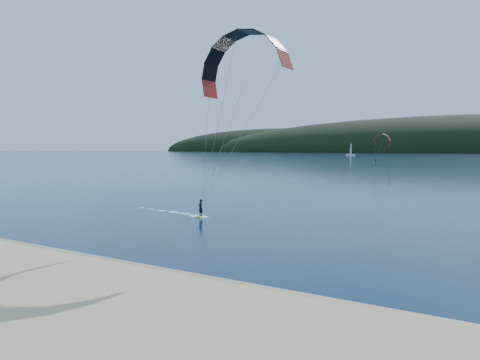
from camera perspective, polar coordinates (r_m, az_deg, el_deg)
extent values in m
plane|color=#071533|center=(24.66, -22.92, -12.69)|extent=(1800.00, 1800.00, 0.00)
cube|color=#978558|center=(27.41, -15.16, -10.71)|extent=(220.00, 2.50, 0.10)
ellipsoid|color=black|center=(737.02, 25.83, 3.16)|extent=(840.00, 280.00, 110.00)
ellipsoid|color=black|center=(888.51, 4.49, 3.65)|extent=(520.00, 220.00, 90.00)
cube|color=#C4E41A|center=(45.85, -5.03, -4.62)|extent=(0.59, 1.43, 0.08)
imported|color=black|center=(45.72, -5.04, -3.51)|extent=(0.48, 0.67, 1.72)
cylinder|color=gray|center=(40.97, -2.38, 4.06)|extent=(0.02, 0.02, 14.41)
cube|color=#C4E41A|center=(219.99, 16.91, 2.13)|extent=(1.23, 1.44, 0.08)
imported|color=black|center=(219.96, 16.91, 2.37)|extent=(1.06, 1.10, 1.78)
cylinder|color=gray|center=(216.33, 17.26, 3.52)|extent=(0.02, 0.02, 10.67)
cube|color=white|center=(434.96, 13.88, 3.14)|extent=(8.47, 3.12, 1.46)
cylinder|color=white|center=(434.91, 13.89, 3.89)|extent=(0.21, 0.21, 11.48)
cube|color=white|center=(436.29, 13.96, 3.89)|extent=(0.19, 2.71, 8.35)
cube|color=white|center=(433.31, 13.83, 3.62)|extent=(0.16, 2.09, 5.22)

